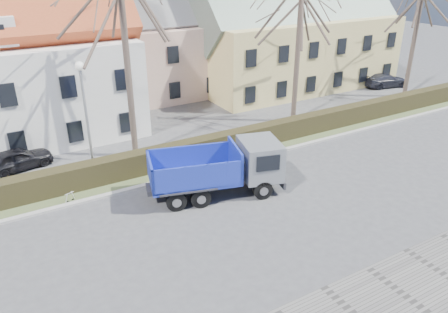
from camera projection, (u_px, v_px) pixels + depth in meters
ground at (237, 212)px, 20.71m from camera, size 120.00×120.00×0.00m
curb_far at (194, 173)px, 24.29m from camera, size 80.00×0.30×0.12m
grass_strip at (182, 162)px, 25.54m from camera, size 80.00×3.00×0.10m
hedge at (183, 154)px, 25.13m from camera, size 60.00×0.90×1.30m
building_pink at (153, 47)px, 36.50m from camera, size 10.80×8.80×8.00m
building_yellow at (290, 37)px, 39.49m from camera, size 18.80×10.80×8.50m
tree_1 at (126, 51)px, 23.78m from camera, size 9.20×9.20×12.65m
tree_2 at (298, 45)px, 29.57m from camera, size 8.00×8.00×11.00m
tree_3 at (415, 34)px, 35.13m from camera, size 7.60×7.60×10.45m
dump_truck at (212, 170)px, 21.64m from camera, size 7.33×4.29×2.76m
streetlight at (87, 122)px, 22.61m from camera, size 0.50×0.50×6.44m
cart_frame at (66, 199)px, 21.25m from camera, size 0.76×0.59×0.61m
parked_car_a at (18, 159)px, 24.58m from camera, size 3.92×2.19×1.26m
parked_car_b at (386, 80)px, 39.77m from camera, size 4.47×2.53×1.22m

